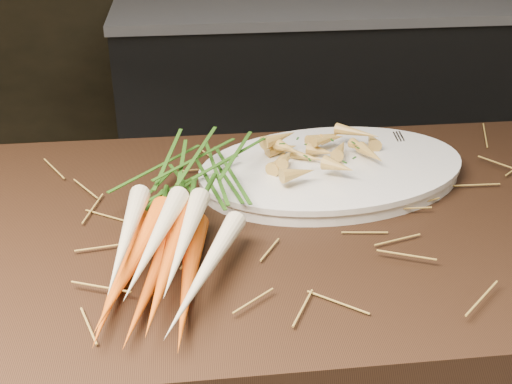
{
  "coord_description": "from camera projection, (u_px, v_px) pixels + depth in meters",
  "views": [
    {
      "loc": [
        -0.32,
        -0.59,
        1.42
      ],
      "look_at": [
        -0.22,
        0.28,
        0.96
      ],
      "focal_mm": 45.0,
      "sensor_mm": 36.0,
      "label": 1
    }
  ],
  "objects": [
    {
      "name": "root_veg_bunch",
      "position": [
        177.0,
        206.0,
        0.97
      ],
      "size": [
        0.25,
        0.55,
        0.1
      ],
      "rotation": [
        0.0,
        0.0,
        -0.21
      ],
      "color": "#CA5117",
      "rests_on": "main_counter"
    },
    {
      "name": "serving_fork",
      "position": [
        423.0,
        157.0,
        1.17
      ],
      "size": [
        0.03,
        0.18,
        0.0
      ],
      "primitive_type": "cube",
      "rotation": [
        0.0,
        0.0,
        -0.11
      ],
      "color": "silver",
      "rests_on": "serving_platter"
    },
    {
      "name": "straw_bedding",
      "position": [
        387.0,
        205.0,
        1.05
      ],
      "size": [
        1.4,
        0.6,
        0.02
      ],
      "primitive_type": null,
      "color": "olive",
      "rests_on": "main_counter"
    },
    {
      "name": "roasted_veg_heap",
      "position": [
        333.0,
        152.0,
        1.13
      ],
      "size": [
        0.26,
        0.21,
        0.05
      ],
      "primitive_type": null,
      "rotation": [
        0.0,
        0.0,
        0.19
      ],
      "color": "#BD8D3F",
      "rests_on": "serving_platter"
    },
    {
      "name": "serving_platter",
      "position": [
        332.0,
        172.0,
        1.15
      ],
      "size": [
        0.53,
        0.41,
        0.03
      ],
      "primitive_type": null,
      "rotation": [
        0.0,
        0.0,
        0.19
      ],
      "color": "white",
      "rests_on": "main_counter"
    },
    {
      "name": "back_counter",
      "position": [
        320.0,
        96.0,
        2.96
      ],
      "size": [
        1.82,
        0.62,
        0.84
      ],
      "color": "black",
      "rests_on": "ground"
    }
  ]
}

